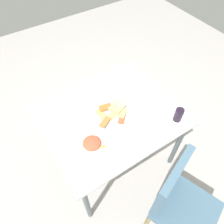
{
  "coord_description": "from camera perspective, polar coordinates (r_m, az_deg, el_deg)",
  "views": [
    {
      "loc": [
        0.58,
        0.92,
        2.13
      ],
      "look_at": [
        -0.01,
        0.01,
        0.77
      ],
      "focal_mm": 34.32,
      "sensor_mm": 36.0,
      "label": 1
    }
  ],
  "objects": [
    {
      "name": "dining_chair",
      "position": [
        1.75,
        17.45,
        -21.38
      ],
      "size": [
        0.54,
        0.54,
        0.91
      ],
      "color": "#47687E",
      "rests_on": "ground_plane"
    },
    {
      "name": "pide_platter",
      "position": [
        1.76,
        0.34,
        -0.46
      ],
      "size": [
        0.34,
        0.33,
        0.04
      ],
      "color": "white",
      "rests_on": "dining_table"
    },
    {
      "name": "paper_napkin",
      "position": [
        1.92,
        -6.82,
        4.64
      ],
      "size": [
        0.15,
        0.15,
        0.0
      ],
      "primitive_type": "cube",
      "rotation": [
        0.0,
        0.0,
        0.33
      ],
      "color": "white",
      "rests_on": "dining_table"
    },
    {
      "name": "spoon",
      "position": [
        1.91,
        -6.58,
        4.39
      ],
      "size": [
        0.16,
        0.06,
        0.0
      ],
      "primitive_type": "cube",
      "rotation": [
        0.0,
        0.0,
        0.26
      ],
      "color": "silver",
      "rests_on": "paper_napkin"
    },
    {
      "name": "fork",
      "position": [
        1.93,
        -7.09,
        5.04
      ],
      "size": [
        0.18,
        0.06,
        0.0
      ],
      "primitive_type": "cube",
      "rotation": [
        0.0,
        0.0,
        0.27
      ],
      "color": "silver",
      "rests_on": "paper_napkin"
    },
    {
      "name": "soda_can",
      "position": [
        1.77,
        17.28,
        -0.72
      ],
      "size": [
        0.09,
        0.09,
        0.12
      ],
      "primitive_type": "cylinder",
      "rotation": [
        0.0,
        0.0,
        2.44
      ],
      "color": "black",
      "rests_on": "dining_table"
    },
    {
      "name": "dining_table",
      "position": [
        1.83,
        -0.29,
        -2.03
      ],
      "size": [
        1.1,
        0.92,
        0.74
      ],
      "color": "white",
      "rests_on": "ground_plane"
    },
    {
      "name": "ground_plane",
      "position": [
        2.39,
        -0.23,
        -11.42
      ],
      "size": [
        6.0,
        6.0,
        0.0
      ],
      "primitive_type": "plane",
      "color": "#ADA8A4"
    },
    {
      "name": "salad_plate_greens",
      "position": [
        1.6,
        -5.33,
        -8.36
      ],
      "size": [
        0.23,
        0.23,
        0.05
      ],
      "color": "white",
      "rests_on": "dining_table"
    }
  ]
}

